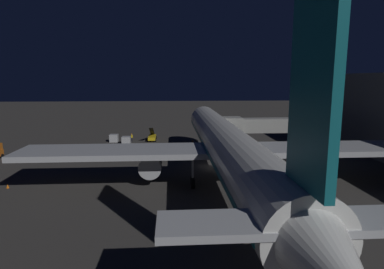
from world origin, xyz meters
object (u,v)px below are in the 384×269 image
object	(u,v)px
apron_floodlight_mast	(317,101)
traffic_cone_nose_port	(213,141)
jet_bridge	(268,125)
traffic_cone_nose_starboard	(193,141)
ground_crew_marshaller_fwd	(132,137)
baggage_container_near_belt	(114,138)
belt_loader	(152,137)
baggage_container_mid_row	(126,140)
traffic_cone_wingtip_svc_side	(8,186)
airliner_at_gate	(226,146)

from	to	relation	value
apron_floodlight_mast	traffic_cone_nose_port	size ratio (longest dim) A/B	27.51
jet_bridge	traffic_cone_nose_starboard	size ratio (longest dim) A/B	35.41
ground_crew_marshaller_fwd	traffic_cone_nose_port	bearing A→B (deg)	173.45
baggage_container_near_belt	traffic_cone_nose_port	world-z (taller)	baggage_container_near_belt
belt_loader	baggage_container_mid_row	world-z (taller)	belt_loader
traffic_cone_wingtip_svc_side	belt_loader	bearing A→B (deg)	-117.55
ground_crew_marshaller_fwd	traffic_cone_wingtip_svc_side	xyz separation A→B (m)	(12.04, 30.43, -0.72)
baggage_container_near_belt	airliner_at_gate	bearing A→B (deg)	121.65
airliner_at_gate	traffic_cone_wingtip_svc_side	world-z (taller)	airliner_at_gate
airliner_at_gate	traffic_cone_nose_starboard	size ratio (longest dim) A/B	111.30
baggage_container_near_belt	baggage_container_mid_row	size ratio (longest dim) A/B	0.95
belt_loader	traffic_cone_nose_starboard	distance (m)	9.53
jet_bridge	traffic_cone_wingtip_svc_side	distance (m)	41.80
belt_loader	traffic_cone_nose_port	bearing A→B (deg)	166.56
jet_bridge	traffic_cone_nose_starboard	distance (m)	18.54
apron_floodlight_mast	traffic_cone_nose_port	bearing A→B (deg)	1.96
belt_loader	baggage_container_near_belt	world-z (taller)	belt_loader
traffic_cone_nose_starboard	baggage_container_mid_row	bearing A→B (deg)	1.31
apron_floodlight_mast	belt_loader	xyz separation A→B (m)	(36.66, -2.40, -8.11)
belt_loader	traffic_cone_wingtip_svc_side	xyz separation A→B (m)	(16.47, 31.58, -0.57)
apron_floodlight_mast	baggage_container_mid_row	xyz separation A→B (m)	(41.97, 1.12, -8.18)
traffic_cone_nose_port	traffic_cone_wingtip_svc_side	size ratio (longest dim) A/B	1.00
traffic_cone_wingtip_svc_side	ground_crew_marshaller_fwd	bearing A→B (deg)	-111.58
belt_loader	traffic_cone_nose_starboard	size ratio (longest dim) A/B	14.46
traffic_cone_nose_port	airliner_at_gate	bearing A→B (deg)	85.75
airliner_at_gate	baggage_container_near_belt	bearing A→B (deg)	-58.35
apron_floodlight_mast	traffic_cone_wingtip_svc_side	world-z (taller)	apron_floodlight_mast
jet_bridge	traffic_cone_nose_port	distance (m)	15.82
belt_loader	baggage_container_near_belt	bearing A→B (deg)	8.23
baggage_container_mid_row	traffic_cone_nose_starboard	xyz separation A→B (m)	(-14.27, -0.33, -0.50)
airliner_at_gate	traffic_cone_wingtip_svc_side	xyz separation A→B (m)	(27.64, -1.22, -5.04)
baggage_container_near_belt	baggage_container_mid_row	distance (m)	3.79
traffic_cone_nose_port	baggage_container_mid_row	bearing A→B (deg)	1.00
traffic_cone_wingtip_svc_side	baggage_container_mid_row	bearing A→B (deg)	-111.69
jet_bridge	apron_floodlight_mast	bearing A→B (deg)	-138.50
apron_floodlight_mast	ground_crew_marshaller_fwd	world-z (taller)	apron_floodlight_mast
apron_floodlight_mast	belt_loader	world-z (taller)	apron_floodlight_mast
airliner_at_gate	baggage_container_mid_row	size ratio (longest dim) A/B	32.26
jet_bridge	traffic_cone_wingtip_svc_side	world-z (taller)	jet_bridge
traffic_cone_nose_port	baggage_container_near_belt	bearing A→B (deg)	-5.25
apron_floodlight_mast	ground_crew_marshaller_fwd	xyz separation A→B (m)	(41.10, -1.25, -7.96)
belt_loader	traffic_cone_wingtip_svc_side	bearing A→B (deg)	62.45
traffic_cone_nose_starboard	ground_crew_marshaller_fwd	bearing A→B (deg)	-8.68
jet_bridge	belt_loader	xyz separation A→B (m)	(21.79, -15.56, -4.57)
traffic_cone_nose_starboard	jet_bridge	bearing A→B (deg)	136.06
traffic_cone_nose_port	traffic_cone_nose_starboard	distance (m)	4.40
airliner_at_gate	belt_loader	size ratio (longest dim) A/B	7.70
airliner_at_gate	traffic_cone_nose_port	size ratio (longest dim) A/B	111.30
apron_floodlight_mast	traffic_cone_nose_starboard	size ratio (longest dim) A/B	27.51
traffic_cone_nose_starboard	traffic_cone_wingtip_svc_side	world-z (taller)	same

